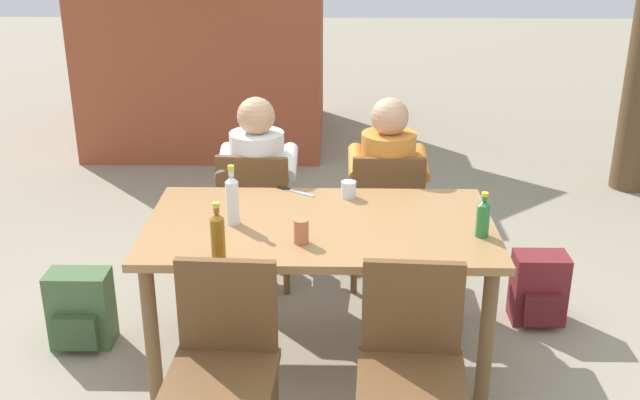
% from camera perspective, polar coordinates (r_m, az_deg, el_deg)
% --- Properties ---
extents(ground_plane, '(24.00, 24.00, 0.00)m').
position_cam_1_polar(ground_plane, '(4.10, 0.00, -11.42)').
color(ground_plane, gray).
extents(dining_table, '(1.71, 0.96, 0.75)m').
position_cam_1_polar(dining_table, '(3.77, 0.00, -2.91)').
color(dining_table, '#A37547').
rests_on(dining_table, ground_plane).
extents(chair_far_right, '(0.45, 0.45, 0.87)m').
position_cam_1_polar(chair_far_right, '(4.57, 5.01, -0.90)').
color(chair_far_right, brown).
rests_on(chair_far_right, ground_plane).
extents(chair_far_left, '(0.48, 0.48, 0.87)m').
position_cam_1_polar(chair_far_left, '(4.58, -4.73, -0.82)').
color(chair_far_left, brown).
rests_on(chair_far_left, ground_plane).
extents(chair_near_left, '(0.46, 0.46, 0.87)m').
position_cam_1_polar(chair_near_left, '(3.21, -7.23, -11.54)').
color(chair_near_left, brown).
rests_on(chair_near_left, ground_plane).
extents(chair_near_right, '(0.47, 0.47, 0.87)m').
position_cam_1_polar(chair_near_right, '(3.19, 6.87, -11.70)').
color(chair_near_right, brown).
rests_on(chair_near_right, ground_plane).
extents(person_in_white_shirt, '(0.47, 0.61, 1.18)m').
position_cam_1_polar(person_in_white_shirt, '(4.61, 5.01, 1.54)').
color(person_in_white_shirt, orange).
rests_on(person_in_white_shirt, ground_plane).
extents(person_in_plaid_shirt, '(0.47, 0.61, 1.18)m').
position_cam_1_polar(person_in_plaid_shirt, '(4.62, -4.57, 1.61)').
color(person_in_plaid_shirt, white).
rests_on(person_in_plaid_shirt, ground_plane).
extents(bottle_green, '(0.06, 0.06, 0.22)m').
position_cam_1_polar(bottle_green, '(3.64, 12.11, -1.29)').
color(bottle_green, '#287A38').
rests_on(bottle_green, dining_table).
extents(bottle_amber, '(0.06, 0.06, 0.27)m').
position_cam_1_polar(bottle_amber, '(3.35, -7.67, -2.63)').
color(bottle_amber, '#996019').
rests_on(bottle_amber, dining_table).
extents(bottle_clear, '(0.06, 0.06, 0.30)m').
position_cam_1_polar(bottle_clear, '(3.70, -6.59, 0.08)').
color(bottle_clear, white).
rests_on(bottle_clear, dining_table).
extents(cup_glass, '(0.08, 0.08, 0.09)m').
position_cam_1_polar(cup_glass, '(4.04, 2.15, 0.79)').
color(cup_glass, silver).
rests_on(cup_glass, dining_table).
extents(cup_terracotta, '(0.07, 0.07, 0.12)m').
position_cam_1_polar(cup_terracotta, '(3.50, -1.42, -2.36)').
color(cup_terracotta, '#BC6B47').
rests_on(cup_terracotta, dining_table).
extents(table_knife, '(0.21, 0.15, 0.01)m').
position_cam_1_polar(table_knife, '(4.13, -2.06, 0.71)').
color(table_knife, silver).
rests_on(table_knife, dining_table).
extents(backpack_by_near_side, '(0.32, 0.24, 0.42)m').
position_cam_1_polar(backpack_by_near_side, '(4.27, -17.49, -7.89)').
color(backpack_by_near_side, '#47663D').
rests_on(backpack_by_near_side, ground_plane).
extents(backpack_by_far_side, '(0.29, 0.25, 0.41)m').
position_cam_1_polar(backpack_by_far_side, '(4.46, 16.07, -6.47)').
color(backpack_by_far_side, maroon).
rests_on(backpack_by_far_side, ground_plane).
extents(brick_kiosk, '(2.49, 2.18, 2.46)m').
position_cam_1_polar(brick_kiosk, '(7.54, -8.40, 14.31)').
color(brick_kiosk, '#9E472D').
rests_on(brick_kiosk, ground_plane).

